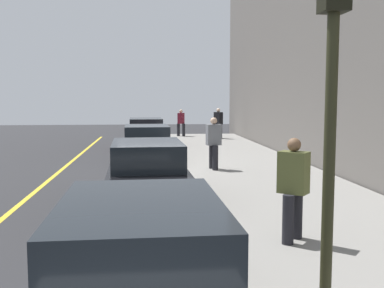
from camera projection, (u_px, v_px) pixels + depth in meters
ground_plane at (152, 169)px, 16.33m from camera, size 56.00×56.00×0.00m
sidewalk at (243, 166)px, 16.63m from camera, size 28.00×4.60×0.15m
lane_stripe_centre at (61, 170)px, 16.02m from camera, size 28.00×0.14×0.01m
snow_bank_curb at (167, 152)px, 20.70m from camera, size 5.54×0.56×0.22m
parked_car_white at (141, 269)px, 4.73m from camera, size 4.66×1.96×1.51m
parked_car_black at (147, 173)px, 10.86m from camera, size 4.66×2.02×1.51m
parked_car_charcoal at (147, 145)px, 17.18m from camera, size 4.20×2.00×1.51m
parked_car_maroon at (146, 133)px, 23.25m from camera, size 4.67×1.98×1.51m
pedestrian_black_coat at (218, 122)px, 26.95m from camera, size 0.57×0.53×1.79m
pedestrian_burgundy_coat at (181, 122)px, 28.58m from camera, size 0.53×0.51×1.67m
pedestrian_olive_coat at (293, 187)px, 7.52m from camera, size 0.52×0.55×1.73m
pedestrian_grey_coat at (214, 142)px, 15.20m from camera, size 0.57×0.51×1.74m
traffic_light_pole at (332, 68)px, 4.53m from camera, size 0.35×0.26×3.91m
rolling_suitcase at (216, 133)px, 27.53m from camera, size 0.34×0.22×0.90m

